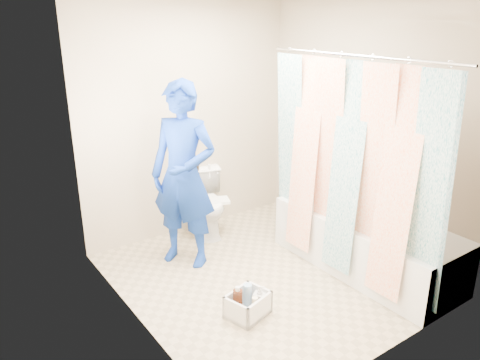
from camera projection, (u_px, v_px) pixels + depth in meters
floor at (264, 275)px, 4.26m from camera, size 2.60×2.60×0.00m
wall_back at (189, 121)px, 4.86m from camera, size 2.40×0.02×2.40m
wall_front at (399, 195)px, 2.87m from camera, size 2.40×0.02×2.40m
wall_left at (130, 176)px, 3.21m from camera, size 0.02×2.60×2.40m
wall_right at (364, 129)px, 4.52m from camera, size 0.02×2.60×2.40m
bathtub at (366, 242)px, 4.31m from camera, size 0.70×1.75×0.50m
curtain_rod at (357, 56)px, 3.57m from camera, size 0.02×1.90×0.02m
shower_curtain at (347, 171)px, 3.88m from camera, size 0.06×1.75×1.80m
toilet at (208, 203)px, 5.02m from camera, size 0.60×0.76×0.68m
tank_lid at (209, 201)px, 4.90m from camera, size 0.45×0.32×0.03m
tank_internals at (201, 169)px, 5.06m from camera, size 0.16×0.09×0.22m
plumber at (184, 176)px, 4.24m from camera, size 0.70×0.75×1.73m
cleaning_caddy at (249, 305)px, 3.68m from camera, size 0.38×0.33×0.24m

